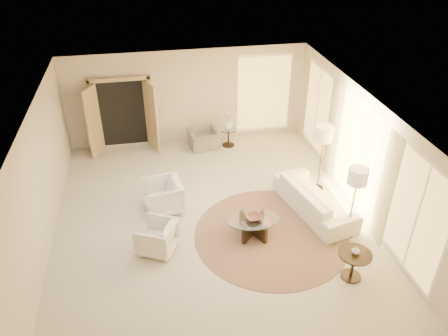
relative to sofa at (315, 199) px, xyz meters
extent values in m
cube|color=beige|center=(-2.46, 0.16, -0.35)|extent=(7.00, 8.00, 0.02)
cube|color=white|center=(-2.46, 0.16, 2.46)|extent=(7.00, 8.00, 0.02)
cube|color=beige|center=(-2.46, 4.16, 1.06)|extent=(7.00, 0.04, 2.80)
cube|color=beige|center=(-2.46, -3.84, 1.06)|extent=(7.00, 0.04, 2.80)
cube|color=beige|center=(-5.96, 0.16, 1.06)|extent=(0.04, 8.00, 2.80)
cube|color=beige|center=(1.04, 0.16, 1.06)|extent=(0.04, 8.00, 2.80)
cube|color=tan|center=(-4.36, 4.05, 0.74)|extent=(1.80, 0.12, 2.16)
cube|color=tan|center=(-5.16, 3.78, 0.69)|extent=(0.35, 0.66, 2.00)
cube|color=tan|center=(-3.56, 3.78, 0.69)|extent=(0.35, 0.66, 2.00)
cylinder|color=#492F23|center=(-1.23, -0.65, -0.33)|extent=(3.77, 3.77, 0.01)
imported|color=white|center=(0.00, 0.00, 0.00)|extent=(1.43, 2.48, 0.68)
imported|color=white|center=(-3.48, 0.72, 0.09)|extent=(0.89, 0.93, 0.85)
imported|color=white|center=(-3.73, -0.66, 0.04)|extent=(0.94, 0.96, 0.75)
imported|color=gray|center=(-2.08, 3.56, 0.04)|extent=(0.93, 0.67, 0.76)
cube|color=black|center=(-1.62, -0.54, -0.15)|extent=(0.46, 0.81, 0.38)
cube|color=black|center=(-1.62, -0.54, -0.15)|extent=(0.65, 0.68, 0.38)
cylinder|color=white|center=(-1.62, -0.54, 0.07)|extent=(1.31, 1.31, 0.02)
cylinder|color=black|center=(-0.04, -2.16, -0.33)|extent=(0.40, 0.40, 0.03)
cylinder|color=black|center=(-0.04, -2.16, -0.04)|extent=(0.06, 0.06, 0.57)
cylinder|color=black|center=(-0.04, -2.16, 0.25)|extent=(0.64, 0.64, 0.03)
cylinder|color=black|center=(-1.36, 3.56, -0.33)|extent=(0.36, 0.36, 0.03)
cylinder|color=black|center=(-1.36, 3.56, -0.07)|extent=(0.05, 0.05, 0.52)
cylinder|color=white|center=(-1.36, 3.56, 0.20)|extent=(0.47, 0.47, 0.03)
cylinder|color=black|center=(0.44, 0.88, -0.32)|extent=(0.30, 0.30, 0.03)
cylinder|color=black|center=(0.44, 0.88, 0.41)|extent=(0.03, 0.03, 1.50)
cylinder|color=beige|center=(0.44, 0.88, 1.24)|extent=(0.43, 0.43, 0.36)
cylinder|color=black|center=(0.44, -0.94, -0.33)|extent=(0.29, 0.29, 0.03)
cylinder|color=black|center=(0.44, -0.94, 0.38)|extent=(0.03, 0.03, 1.44)
cylinder|color=beige|center=(0.44, -0.94, 1.19)|extent=(0.41, 0.41, 0.35)
imported|color=brown|center=(-1.62, -0.54, 0.12)|extent=(0.41, 0.41, 0.08)
imported|color=silver|center=(-0.04, -2.16, 0.35)|extent=(0.20, 0.20, 0.17)
imported|color=silver|center=(-1.36, 3.56, 0.34)|extent=(0.35, 0.35, 0.28)
camera|label=1|loc=(-3.66, -7.77, 6.01)|focal=35.00mm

